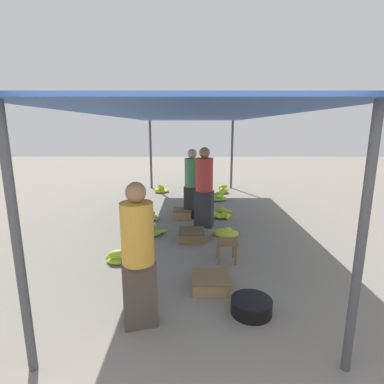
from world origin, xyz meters
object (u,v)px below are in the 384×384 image
(crate_mid, at_px, (193,235))
(shopper_walking_far, at_px, (205,186))
(banana_pile_right_1, at_px, (226,232))
(banana_pile_left_1, at_px, (150,216))
(vendor_foreground, at_px, (139,254))
(banana_pile_right_2, at_px, (220,197))
(crate_near, at_px, (212,282))
(stool, at_px, (228,245))
(banana_pile_left_0, at_px, (119,257))
(banana_pile_right_0, at_px, (222,214))
(shopper_walking_mid, at_px, (193,183))
(basin_black, at_px, (252,306))
(banana_pile_left_2, at_px, (149,230))
(banana_pile_left_3, at_px, (163,190))
(banana_pile_right_3, at_px, (224,190))
(crate_far, at_px, (184,214))

(crate_mid, xyz_separation_m, shopper_walking_far, (0.27, 0.80, 0.82))
(banana_pile_right_1, xyz_separation_m, crate_mid, (-0.67, -0.24, 0.03))
(shopper_walking_far, bearing_deg, banana_pile_left_1, 160.44)
(vendor_foreground, distance_m, banana_pile_right_2, 6.04)
(banana_pile_right_1, bearing_deg, crate_near, -101.37)
(stool, bearing_deg, banana_pile_left_0, -179.22)
(banana_pile_right_0, height_order, shopper_walking_mid, shopper_walking_mid)
(basin_black, relative_size, banana_pile_left_1, 1.11)
(banana_pile_right_0, relative_size, banana_pile_right_1, 1.14)
(banana_pile_left_2, bearing_deg, banana_pile_right_0, 36.21)
(banana_pile_left_3, height_order, banana_pile_right_1, banana_pile_left_3)
(banana_pile_right_3, distance_m, crate_near, 6.05)
(banana_pile_right_3, bearing_deg, crate_far, -114.54)
(vendor_foreground, relative_size, banana_pile_left_0, 3.58)
(crate_near, bearing_deg, banana_pile_right_0, 82.02)
(banana_pile_right_3, distance_m, shopper_walking_far, 3.58)
(banana_pile_right_2, distance_m, shopper_walking_mid, 2.08)
(stool, height_order, crate_far, stool)
(banana_pile_left_0, height_order, crate_mid, banana_pile_left_0)
(vendor_foreground, relative_size, banana_pile_right_2, 3.11)
(crate_near, bearing_deg, shopper_walking_mid, 94.41)
(banana_pile_left_1, xyz_separation_m, shopper_walking_far, (1.30, -0.46, 0.81))
(banana_pile_left_1, relative_size, shopper_walking_far, 0.25)
(stool, xyz_separation_m, banana_pile_left_0, (-1.80, -0.02, -0.21))
(banana_pile_left_3, bearing_deg, stool, -73.09)
(banana_pile_right_2, distance_m, crate_mid, 3.35)
(vendor_foreground, height_order, basin_black, vendor_foreground)
(banana_pile_right_0, xyz_separation_m, crate_near, (-0.47, -3.33, 0.01))
(banana_pile_right_3, height_order, shopper_walking_mid, shopper_walking_mid)
(crate_mid, bearing_deg, banana_pile_left_2, 160.06)
(basin_black, bearing_deg, banana_pile_left_3, 104.61)
(basin_black, relative_size, crate_near, 0.96)
(banana_pile_left_0, bearing_deg, shopper_walking_mid, 63.48)
(crate_mid, height_order, shopper_walking_far, shopper_walking_far)
(banana_pile_left_1, height_order, banana_pile_right_2, banana_pile_left_1)
(crate_mid, height_order, shopper_walking_mid, shopper_walking_mid)
(banana_pile_left_3, distance_m, crate_mid, 4.46)
(banana_pile_left_3, height_order, banana_pile_right_2, banana_pile_left_3)
(crate_far, bearing_deg, crate_near, -81.43)
(shopper_walking_mid, bearing_deg, banana_pile_right_1, -62.02)
(banana_pile_left_0, xyz_separation_m, banana_pile_right_0, (1.95, 2.50, -0.01))
(crate_near, distance_m, crate_far, 3.28)
(stool, xyz_separation_m, banana_pile_right_0, (0.15, 2.47, -0.21))
(banana_pile_right_3, bearing_deg, crate_mid, -103.81)
(banana_pile_right_0, bearing_deg, banana_pile_right_2, 87.11)
(crate_far, relative_size, shopper_walking_far, 0.25)
(banana_pile_right_0, relative_size, banana_pile_right_2, 1.17)
(vendor_foreground, xyz_separation_m, banana_pile_left_0, (-0.65, 1.61, -0.77))
(banana_pile_right_2, bearing_deg, vendor_foreground, -103.36)
(banana_pile_right_0, height_order, crate_near, banana_pile_right_0)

